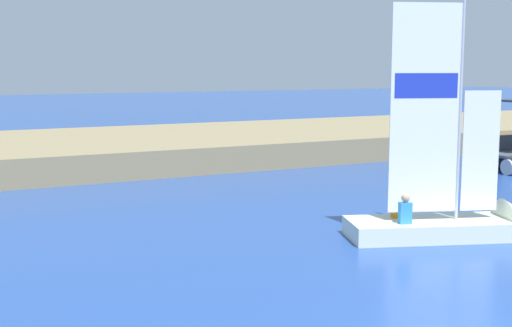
% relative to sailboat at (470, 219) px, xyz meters
% --- Properties ---
extents(shore_bank, '(80.00, 11.12, 1.03)m').
position_rel_sailboat_xyz_m(shore_bank, '(-4.50, 17.30, 0.09)').
color(shore_bank, '#897A56').
rests_on(shore_bank, ground).
extents(sailboat, '(5.05, 3.03, 6.61)m').
position_rel_sailboat_xyz_m(sailboat, '(0.00, 0.00, 0.00)').
color(sailboat, silver).
rests_on(sailboat, ground).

